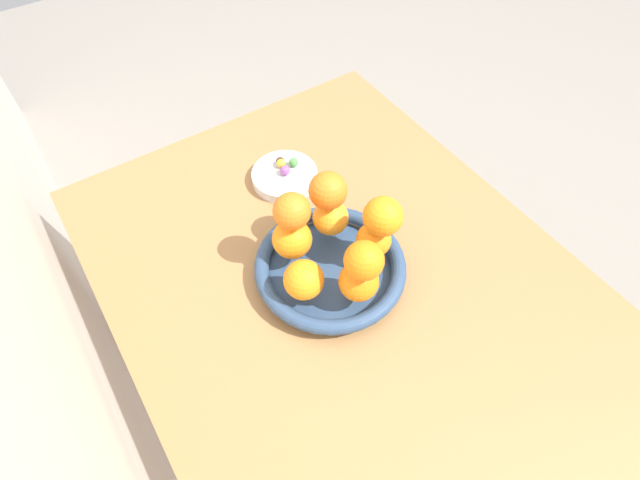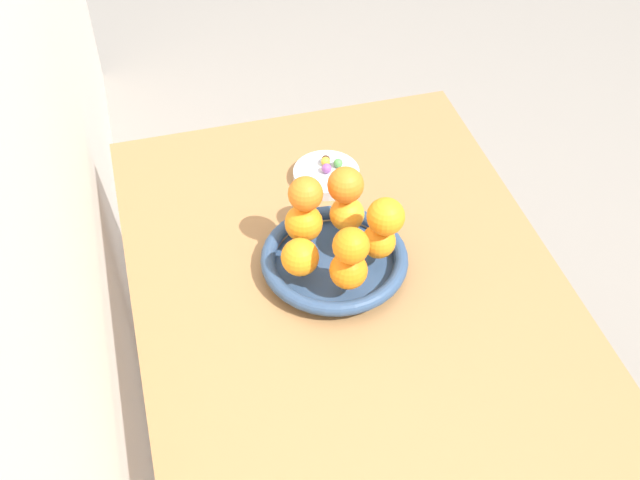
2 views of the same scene
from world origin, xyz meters
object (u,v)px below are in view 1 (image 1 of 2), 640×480
dining_table (359,325)px  candy_ball_2 (294,162)px  candy_dish (285,176)px  candy_ball_1 (281,163)px  orange_5 (292,211)px  orange_7 (328,191)px  orange_4 (359,282)px  orange_2 (292,239)px  orange_0 (374,240)px  orange_3 (304,280)px  fruit_bowl (330,267)px  candy_ball_3 (280,161)px  candy_ball_0 (285,171)px  orange_6 (364,260)px  orange_1 (331,218)px  orange_8 (383,216)px

dining_table → candy_ball_2: size_ratio=58.40×
candy_dish → candy_ball_1: bearing=-10.1°
orange_5 → orange_7: orange_5 is taller
orange_4 → dining_table: bearing=-87.5°
candy_ball_2 → candy_ball_1: bearing=63.7°
orange_5 → orange_2: bearing=126.2°
orange_0 → orange_5: orange_5 is taller
orange_2 → orange_7: size_ratio=1.05×
orange_3 → orange_2: bearing=-18.7°
fruit_bowl → candy_ball_1: same height
orange_7 → candy_ball_3: orange_7 is taller
orange_5 → orange_0: bearing=-125.5°
candy_ball_3 → orange_2: bearing=154.9°
orange_5 → candy_ball_0: bearing=-26.1°
orange_7 → candy_ball_3: 0.23m
candy_ball_0 → candy_ball_1: size_ratio=1.07×
candy_ball_3 → candy_ball_1: bearing=160.3°
orange_6 → orange_1: bearing=-14.5°
dining_table → orange_8: size_ratio=16.66×
orange_2 → candy_ball_3: size_ratio=3.83×
orange_4 → orange_5: bearing=16.4°
candy_ball_1 → orange_1: bearing=175.6°
candy_ball_2 → orange_5: bearing=148.8°
orange_2 → orange_3: orange_2 is taller
dining_table → orange_8: orange_8 is taller
candy_ball_2 → candy_ball_3: 0.03m
orange_4 → orange_3: bearing=54.3°
fruit_bowl → candy_ball_2: (0.25, -0.08, 0.01)m
orange_2 → orange_8: orange_8 is taller
orange_0 → orange_1: (0.08, 0.03, 0.00)m
orange_4 → orange_1: bearing=-15.4°
candy_dish → orange_4: bearing=171.1°
orange_8 → candy_ball_0: 0.29m
fruit_bowl → orange_1: 0.09m
orange_5 → orange_3: bearing=158.9°
candy_ball_1 → fruit_bowl: bearing=168.0°
orange_0 → orange_2: 0.14m
orange_4 → candy_ball_1: orange_4 is taller
orange_0 → orange_7: 0.11m
orange_0 → candy_ball_3: bearing=3.2°
orange_0 → orange_7: orange_7 is taller
fruit_bowl → orange_2: orange_2 is taller
orange_8 → orange_7: bearing=25.2°
candy_ball_3 → candy_dish: bearing=167.3°
dining_table → orange_7: (0.14, -0.02, 0.22)m
orange_6 → candy_ball_3: bearing=-8.8°
orange_1 → candy_ball_3: orange_1 is taller
orange_3 → orange_5: (0.08, -0.03, 0.07)m
orange_1 → orange_0: bearing=-157.0°
candy_dish → orange_1: size_ratio=2.10×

